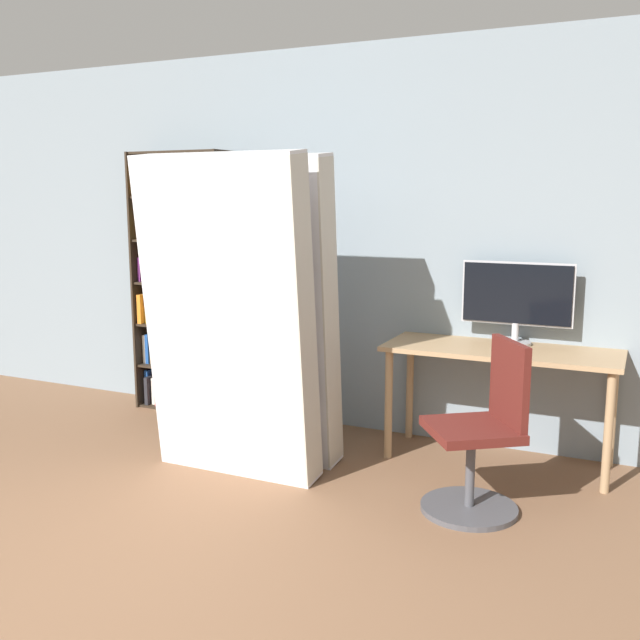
{
  "coord_description": "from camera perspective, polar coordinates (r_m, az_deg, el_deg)",
  "views": [
    {
      "loc": [
        2.21,
        -1.51,
        1.67
      ],
      "look_at": [
        0.7,
        1.75,
        1.05
      ],
      "focal_mm": 40.0,
      "sensor_mm": 36.0,
      "label": 1
    }
  ],
  "objects": [
    {
      "name": "wall_back",
      "position": [
        5.22,
        -0.24,
        6.31
      ],
      "size": [
        8.0,
        0.06,
        2.7
      ],
      "color": "gray",
      "rests_on": "ground"
    },
    {
      "name": "desk",
      "position": [
        4.59,
        14.25,
        -3.42
      ],
      "size": [
        1.43,
        0.56,
        0.74
      ],
      "color": "tan",
      "rests_on": "ground"
    },
    {
      "name": "monitor",
      "position": [
        4.66,
        15.47,
        1.76
      ],
      "size": [
        0.69,
        0.21,
        0.53
      ],
      "color": "#B7B7BC",
      "rests_on": "desk"
    },
    {
      "name": "office_chair",
      "position": [
        3.94,
        12.76,
        -9.59
      ],
      "size": [
        0.61,
        0.61,
        0.93
      ],
      "color": "#4C4C51",
      "rests_on": "ground"
    },
    {
      "name": "bookshelf",
      "position": [
        5.72,
        -11.47,
        2.64
      ],
      "size": [
        0.8,
        0.3,
        2.01
      ],
      "color": "#2D2319",
      "rests_on": "ground"
    },
    {
      "name": "mattress_near",
      "position": [
        4.21,
        -7.3,
        0.05
      ],
      "size": [
        1.04,
        0.41,
        1.92
      ],
      "color": "silver",
      "rests_on": "ground"
    },
    {
      "name": "mattress_far",
      "position": [
        4.49,
        -5.06,
        0.7
      ],
      "size": [
        1.04,
        0.38,
        1.92
      ],
      "color": "silver",
      "rests_on": "ground"
    }
  ]
}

